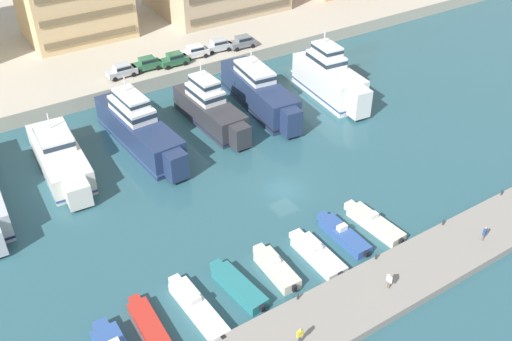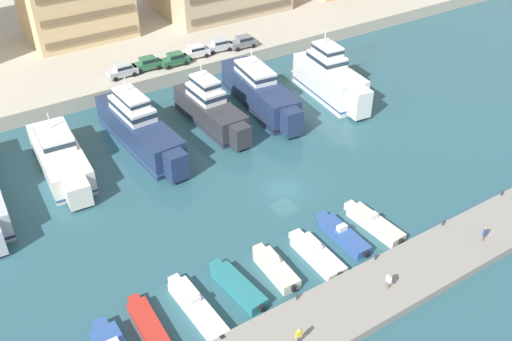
{
  "view_description": "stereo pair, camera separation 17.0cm",
  "coord_description": "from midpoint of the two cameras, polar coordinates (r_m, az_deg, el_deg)",
  "views": [
    {
      "loc": [
        -28.72,
        -38.94,
        36.7
      ],
      "look_at": [
        -2.59,
        1.57,
        2.5
      ],
      "focal_mm": 40.0,
      "sensor_mm": 36.0,
      "label": 1
    },
    {
      "loc": [
        -28.57,
        -39.03,
        36.7
      ],
      "look_at": [
        -2.59,
        1.57,
        2.5
      ],
      "focal_mm": 40.0,
      "sensor_mm": 36.0,
      "label": 2
    }
  ],
  "objects": [
    {
      "name": "motorboat_cream_center",
      "position": [
        51.09,
        1.9,
        -9.75
      ],
      "size": [
        1.91,
        6.2,
        1.41
      ],
      "color": "beige",
      "rests_on": "ground"
    },
    {
      "name": "bollard_west",
      "position": [
        48.1,
        4.1,
        -12.42
      ],
      "size": [
        0.2,
        0.2,
        0.61
      ],
      "color": "#2D2D33",
      "rests_on": "pier_dock"
    },
    {
      "name": "yacht_ivory_left",
      "position": [
        66.14,
        -19.08,
        1.3
      ],
      "size": [
        5.13,
        16.06,
        6.19
      ],
      "color": "silver",
      "rests_on": "ground"
    },
    {
      "name": "yacht_navy_center",
      "position": [
        74.71,
        0.28,
        7.85
      ],
      "size": [
        5.38,
        18.04,
        7.03
      ],
      "color": "navy",
      "rests_on": "ground"
    },
    {
      "name": "motorboat_white_mid_left",
      "position": [
        48.28,
        -5.97,
        -13.53
      ],
      "size": [
        2.07,
        8.21,
        1.46
      ],
      "color": "white",
      "rests_on": "ground"
    },
    {
      "name": "pedestrian_mid_deck",
      "position": [
        56.64,
        21.81,
        -5.76
      ],
      "size": [
        0.62,
        0.32,
        1.63
      ],
      "color": "#7A6B56",
      "rests_on": "pier_dock"
    },
    {
      "name": "bollard_west_mid",
      "position": [
        52.33,
        11.83,
        -8.4
      ],
      "size": [
        0.2,
        0.2,
        0.61
      ],
      "color": "#2D2D33",
      "rests_on": "pier_dock"
    },
    {
      "name": "yacht_charcoal_center_left",
      "position": [
        71.11,
        -4.68,
        6.17
      ],
      "size": [
        4.13,
        14.83,
        7.75
      ],
      "color": "#333338",
      "rests_on": "ground"
    },
    {
      "name": "quay_promenade",
      "position": [
        112.0,
        -16.86,
        15.3
      ],
      "size": [
        180.0,
        70.0,
        1.98
      ],
      "primitive_type": "cube",
      "color": "#BCB29E",
      "rests_on": "ground"
    },
    {
      "name": "ground_plane",
      "position": [
        60.73,
        2.78,
        -1.88
      ],
      "size": [
        400.0,
        400.0,
        0.0
      ],
      "primitive_type": "plane",
      "color": "#2D5B66"
    },
    {
      "name": "pier_dock",
      "position": [
        51.46,
        13.53,
        -10.78
      ],
      "size": [
        120.0,
        5.84,
        0.82
      ],
      "primitive_type": "cube",
      "color": "gray",
      "rests_on": "ground"
    },
    {
      "name": "yacht_navy_mid_left",
      "position": [
        67.95,
        -11.69,
        4.17
      ],
      "size": [
        4.92,
        18.56,
        8.03
      ],
      "color": "navy",
      "rests_on": "ground"
    },
    {
      "name": "motorboat_cream_right",
      "position": [
        56.76,
        11.64,
        -5.16
      ],
      "size": [
        2.22,
        7.3,
        1.49
      ],
      "color": "beige",
      "rests_on": "ground"
    },
    {
      "name": "motorboat_teal_center_left",
      "position": [
        49.67,
        -1.9,
        -11.5
      ],
      "size": [
        2.39,
        6.94,
        0.96
      ],
      "color": "teal",
      "rests_on": "ground"
    },
    {
      "name": "bollard_east_mid",
      "position": [
        57.56,
        18.15,
        -4.92
      ],
      "size": [
        0.2,
        0.2,
        0.61
      ],
      "color": "#2D2D33",
      "rests_on": "pier_dock"
    },
    {
      "name": "motorboat_white_center_right",
      "position": [
        52.83,
        6.03,
        -8.33
      ],
      "size": [
        2.19,
        7.0,
        1.12
      ],
      "color": "white",
      "rests_on": "ground"
    },
    {
      "name": "car_silver_far_left",
      "position": [
        80.92,
        -13.33,
        9.73
      ],
      "size": [
        4.11,
        1.95,
        1.8
      ],
      "color": "#B7BCC1",
      "rests_on": "quay_promenade"
    },
    {
      "name": "car_silver_center",
      "position": [
        86.91,
        -3.86,
        12.42
      ],
      "size": [
        4.2,
        2.14,
        1.8
      ],
      "color": "#B7BCC1",
      "rests_on": "quay_promenade"
    },
    {
      "name": "car_green_left",
      "position": [
        82.23,
        -10.94,
        10.47
      ],
      "size": [
        4.15,
        2.02,
        1.8
      ],
      "color": "#2D6642",
      "rests_on": "quay_promenade"
    },
    {
      "name": "motorboat_red_left",
      "position": [
        47.26,
        -10.39,
        -15.6
      ],
      "size": [
        1.86,
        8.16,
        0.87
      ],
      "color": "red",
      "rests_on": "ground"
    },
    {
      "name": "pedestrian_near_edge",
      "position": [
        49.59,
        13.08,
        -10.6
      ],
      "size": [
        0.22,
        0.63,
        1.64
      ],
      "color": "#7A6B56",
      "rests_on": "pier_dock"
    },
    {
      "name": "car_grey_center_right",
      "position": [
        87.9,
        -1.42,
        12.77
      ],
      "size": [
        4.2,
        2.13,
        1.8
      ],
      "color": "slate",
      "rests_on": "quay_promenade"
    },
    {
      "name": "yacht_white_center_right",
      "position": [
        77.83,
        7.33,
        9.12
      ],
      "size": [
        5.4,
        15.15,
        8.82
      ],
      "color": "white",
      "rests_on": "ground"
    },
    {
      "name": "car_green_mid_left",
      "position": [
        82.97,
        -8.24,
        10.99
      ],
      "size": [
        4.14,
        2.0,
        1.8
      ],
      "color": "#2D6642",
      "rests_on": "quay_promenade"
    },
    {
      "name": "pedestrian_far_side",
      "position": [
        44.77,
        4.31,
        -16.04
      ],
      "size": [
        0.63,
        0.26,
        1.62
      ],
      "color": "#4C515B",
      "rests_on": "pier_dock"
    },
    {
      "name": "bollard_east",
      "position": [
        63.53,
        23.31,
        -2.01
      ],
      "size": [
        0.2,
        0.2,
        0.61
      ],
      "color": "#2D2D33",
      "rests_on": "pier_dock"
    },
    {
      "name": "motorboat_blue_mid_right",
      "position": [
        54.99,
        8.63,
        -6.35
      ],
      "size": [
        1.73,
        6.87,
        1.43
      ],
      "color": "#33569E",
      "rests_on": "ground"
    },
    {
      "name": "car_white_center_left",
      "position": [
        85.05,
        -6.18,
        11.77
      ],
      "size": [
        4.19,
        2.1,
        1.8
      ],
      "color": "white",
      "rests_on": "quay_promenade"
    }
  ]
}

